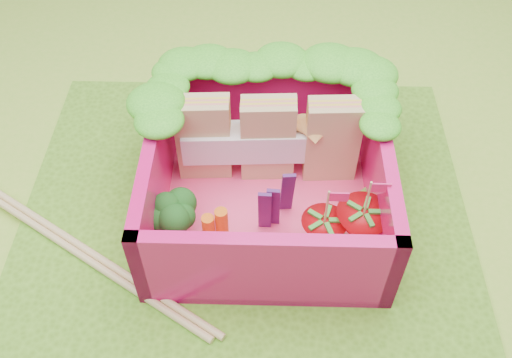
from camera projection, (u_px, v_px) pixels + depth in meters
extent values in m
plane|color=#8EC738|center=(244.00, 233.00, 3.28)|extent=(14.00, 14.00, 0.00)
cube|color=#538D20|center=(244.00, 232.00, 3.27)|extent=(2.60, 2.60, 0.03)
cube|color=#FF4178|center=(267.00, 204.00, 3.35)|extent=(1.30, 1.30, 0.05)
cube|color=#E3136A|center=(269.00, 103.00, 3.57)|extent=(1.30, 0.07, 0.55)
cube|color=#E3136A|center=(266.00, 271.00, 2.76)|extent=(1.30, 0.07, 0.55)
cube|color=#E3136A|center=(157.00, 174.00, 3.17)|extent=(0.07, 1.30, 0.55)
cube|color=#E3136A|center=(378.00, 178.00, 3.15)|extent=(0.07, 1.30, 0.55)
ellipsoid|color=#309B1C|center=(183.00, 62.00, 3.30)|extent=(0.30, 0.30, 0.11)
ellipsoid|color=#309B1C|center=(208.00, 62.00, 3.30)|extent=(0.30, 0.30, 0.11)
ellipsoid|color=#309B1C|center=(232.00, 63.00, 3.30)|extent=(0.30, 0.30, 0.11)
ellipsoid|color=#309B1C|center=(257.00, 63.00, 3.30)|extent=(0.30, 0.30, 0.11)
ellipsoid|color=#309B1C|center=(282.00, 63.00, 3.29)|extent=(0.30, 0.30, 0.11)
ellipsoid|color=#309B1C|center=(306.00, 64.00, 3.29)|extent=(0.30, 0.30, 0.11)
ellipsoid|color=#309B1C|center=(331.00, 64.00, 3.29)|extent=(0.30, 0.30, 0.11)
ellipsoid|color=#309B1C|center=(356.00, 65.00, 3.29)|extent=(0.30, 0.30, 0.11)
ellipsoid|color=#309B1C|center=(158.00, 118.00, 2.99)|extent=(0.27, 0.27, 0.10)
ellipsoid|color=#309B1C|center=(162.00, 100.00, 3.08)|extent=(0.27, 0.27, 0.10)
ellipsoid|color=#309B1C|center=(165.00, 84.00, 3.17)|extent=(0.27, 0.27, 0.10)
ellipsoid|color=#309B1C|center=(168.00, 68.00, 3.26)|extent=(0.27, 0.27, 0.10)
ellipsoid|color=#309B1C|center=(380.00, 122.00, 2.97)|extent=(0.27, 0.27, 0.10)
ellipsoid|color=#309B1C|center=(377.00, 104.00, 3.06)|extent=(0.27, 0.27, 0.10)
ellipsoid|color=#309B1C|center=(374.00, 87.00, 3.15)|extent=(0.27, 0.27, 0.10)
ellipsoid|color=#309B1C|center=(371.00, 71.00, 3.25)|extent=(0.27, 0.27, 0.10)
cube|color=tan|center=(204.00, 137.00, 3.30)|extent=(0.32, 0.16, 0.55)
cube|color=tan|center=(268.00, 139.00, 3.29)|extent=(0.32, 0.16, 0.55)
cube|color=tan|center=(332.00, 140.00, 3.28)|extent=(0.32, 0.16, 0.55)
cube|color=silver|center=(268.00, 142.00, 3.31)|extent=(1.00, 0.22, 0.20)
cylinder|color=#7CAF55|center=(175.00, 227.00, 3.12)|extent=(0.12, 0.12, 0.15)
ellipsoid|color=#124318|center=(172.00, 212.00, 3.02)|extent=(0.32, 0.32, 0.12)
cylinder|color=orange|center=(209.00, 232.00, 3.04)|extent=(0.07, 0.07, 0.25)
cylinder|color=orange|center=(222.00, 228.00, 3.04)|extent=(0.07, 0.07, 0.28)
cube|color=#491752|center=(265.00, 211.00, 3.05)|extent=(0.07, 0.02, 0.38)
cube|color=#491752|center=(273.00, 207.00, 3.07)|extent=(0.07, 0.03, 0.38)
cube|color=#491752|center=(287.00, 192.00, 3.13)|extent=(0.07, 0.03, 0.38)
cone|color=#B60B0C|center=(323.00, 235.00, 3.03)|extent=(0.24, 0.24, 0.24)
cylinder|color=tan|center=(327.00, 207.00, 2.85)|extent=(0.01, 0.01, 0.24)
cube|color=#F62974|center=(339.00, 197.00, 2.79)|extent=(0.10, 0.01, 0.06)
cone|color=#B60B0C|center=(360.00, 229.00, 3.03)|extent=(0.29, 0.29, 0.29)
cylinder|color=tan|center=(368.00, 198.00, 2.83)|extent=(0.01, 0.01, 0.24)
cube|color=#F62974|center=(381.00, 188.00, 2.77)|extent=(0.10, 0.01, 0.06)
cube|color=#60A433|center=(353.00, 205.00, 3.29)|extent=(0.29, 0.27, 0.05)
cube|color=#60A433|center=(358.00, 245.00, 3.10)|extent=(0.33, 0.17, 0.05)
cube|color=tan|center=(42.00, 230.00, 3.24)|extent=(2.06, 1.32, 0.04)
cube|color=tan|center=(52.00, 228.00, 3.25)|extent=(2.06, 1.32, 0.04)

